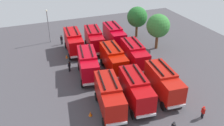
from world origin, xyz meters
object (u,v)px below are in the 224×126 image
object	(u,v)px
fire_truck_4	(113,59)
firefighter_4	(69,66)
fire_truck_6	(114,35)
firefighter_1	(62,39)
firefighter_0	(203,112)
traffic_cone_1	(67,57)
fire_truck_2	(109,95)
tree_0	(137,17)
fire_truck_5	(136,89)
fire_truck_0	(74,41)
fire_truck_1	(88,64)
firefighter_2	(105,44)
tree_1	(158,26)
fire_truck_7	(134,54)
fire_truck_8	(164,82)
lamppost	(48,24)
traffic_cone_0	(90,114)
fire_truck_3	(94,39)

from	to	relation	value
fire_truck_4	firefighter_4	distance (m)	6.91
fire_truck_6	firefighter_1	bearing A→B (deg)	-110.96
firefighter_0	traffic_cone_1	distance (m)	23.80
fire_truck_2	tree_0	world-z (taller)	tree_0
fire_truck_5	fire_truck_0	bearing A→B (deg)	-160.84
fire_truck_1	firefighter_2	world-z (taller)	fire_truck_1
firefighter_0	tree_1	bearing A→B (deg)	-98.09
fire_truck_7	fire_truck_8	xyz separation A→B (m)	(8.53, -0.02, 0.00)
lamppost	traffic_cone_1	bearing A→B (deg)	10.83
fire_truck_2	fire_truck_8	xyz separation A→B (m)	(-0.13, 7.56, 0.00)
tree_1	lamppost	size ratio (longest dim) A/B	1.00
firefighter_2	fire_truck_2	bearing A→B (deg)	87.96
firefighter_1	firefighter_2	bearing A→B (deg)	-130.89
firefighter_0	firefighter_1	distance (m)	29.03
fire_truck_7	traffic_cone_1	distance (m)	11.83
traffic_cone_0	traffic_cone_1	bearing A→B (deg)	177.88
fire_truck_0	lamppost	bearing A→B (deg)	-148.01
fire_truck_4	firefighter_2	xyz separation A→B (m)	(-8.17, 1.56, -1.19)
fire_truck_2	firefighter_1	distance (m)	21.54
fire_truck_6	lamppost	world-z (taller)	lamppost
firefighter_0	fire_truck_1	bearing A→B (deg)	-48.26
fire_truck_5	firefighter_1	size ratio (longest dim) A/B	4.04
fire_truck_1	firefighter_0	distance (m)	16.90
fire_truck_7	firefighter_0	bearing A→B (deg)	13.46
firefighter_4	lamppost	distance (m)	12.88
fire_truck_3	traffic_cone_1	distance (m)	5.93
fire_truck_0	fire_truck_2	xyz separation A→B (m)	(17.14, 0.14, 0.00)
fire_truck_5	fire_truck_8	world-z (taller)	same
fire_truck_3	traffic_cone_0	xyz separation A→B (m)	(17.04, -6.04, -1.85)
fire_truck_1	traffic_cone_1	world-z (taller)	fire_truck_1
fire_truck_6	lamppost	size ratio (longest dim) A/B	1.13
firefighter_1	firefighter_2	size ratio (longest dim) A/B	1.08
fire_truck_0	firefighter_2	xyz separation A→B (m)	(0.48, 5.62, -1.19)
fire_truck_7	tree_1	size ratio (longest dim) A/B	1.14
traffic_cone_1	fire_truck_1	bearing A→B (deg)	14.18
firefighter_0	traffic_cone_0	distance (m)	13.13
tree_1	traffic_cone_0	size ratio (longest dim) A/B	10.82
fire_truck_4	tree_0	xyz separation A→B (m)	(-11.09, 9.57, 2.07)
tree_0	fire_truck_3	bearing A→B (deg)	-74.65
fire_truck_4	fire_truck_6	bearing A→B (deg)	160.99
firefighter_0	firefighter_1	world-z (taller)	firefighter_1
fire_truck_6	tree_1	size ratio (longest dim) A/B	1.13
fire_truck_1	fire_truck_8	xyz separation A→B (m)	(8.29, 7.70, 0.00)
fire_truck_0	traffic_cone_0	world-z (taller)	fire_truck_0
fire_truck_4	firefighter_4	size ratio (longest dim) A/B	4.09
fire_truck_3	lamppost	xyz separation A→B (m)	(-6.58, -6.98, 1.65)
firefighter_1	tree_1	bearing A→B (deg)	-123.65
tree_0	tree_1	distance (m)	6.38
fire_truck_6	firefighter_2	size ratio (longest dim) A/B	4.28
fire_truck_1	lamppost	bearing A→B (deg)	-157.85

